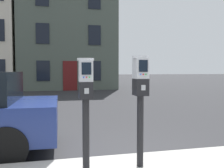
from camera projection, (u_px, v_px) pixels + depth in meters
parking_meter_near_kerb at (86, 94)px, 3.25m from camera, size 0.23×0.26×1.46m
parking_meter_twin_adjacent at (140, 91)px, 3.42m from camera, size 0.23×0.26×1.50m
townhouse_green_painted at (67, 24)px, 20.39m from camera, size 7.24×5.41×10.26m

